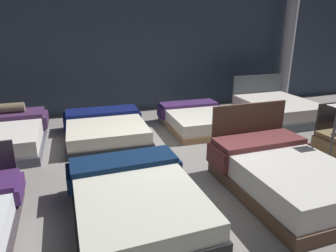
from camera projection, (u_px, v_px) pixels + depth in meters
The scene contains 9 objects.
ground_plane at pixel (179, 160), 5.40m from camera, with size 18.00×18.00×0.02m, color gray.
showroom_back_wall at pixel (136, 47), 8.04m from camera, with size 18.00×0.06×3.50m, color #333D4C.
bed_1 at pixel (136, 201), 3.71m from camera, with size 1.62×2.09×0.53m.
bed_2 at pixel (284, 174), 4.28m from camera, with size 1.58×2.12×1.10m.
bed_5 at pixel (106, 128), 6.43m from camera, with size 1.74×2.03×0.46m.
bed_6 at pixel (198, 119), 7.05m from camera, with size 1.53×1.91×0.46m.
bed_7 at pixel (277, 110), 7.66m from camera, with size 1.64×2.02×1.00m.
price_sign at pixel (331, 148), 4.76m from camera, with size 0.28×0.24×1.16m.
support_pillar at pixel (288, 45), 8.90m from camera, with size 0.35×0.35×3.50m, color #99999E.
Camera 1 is at (-1.65, -4.63, 2.32)m, focal length 31.79 mm.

